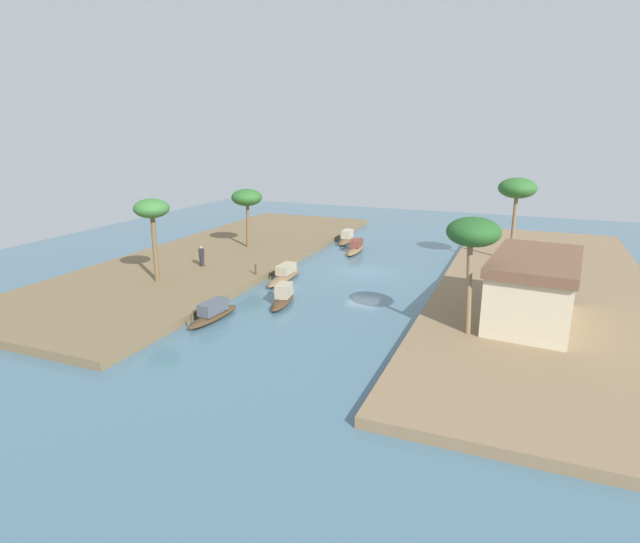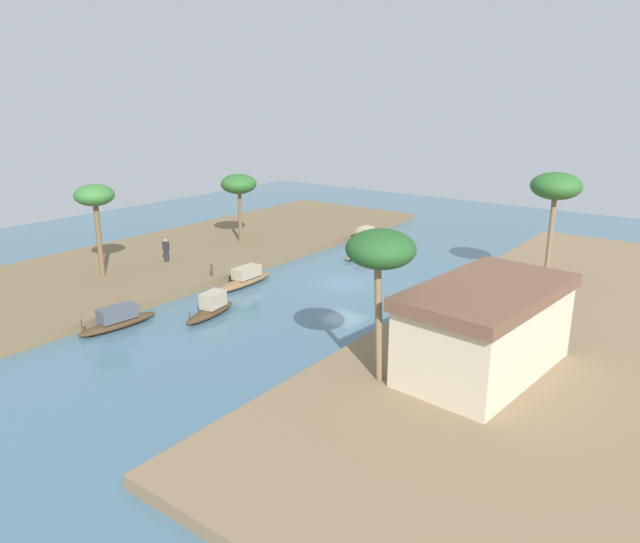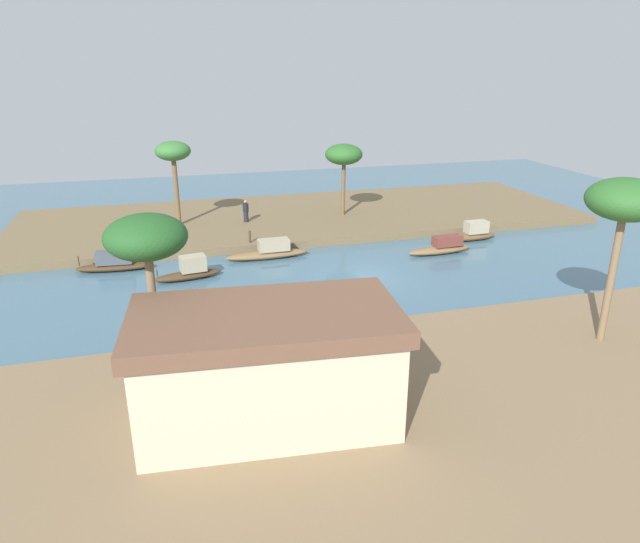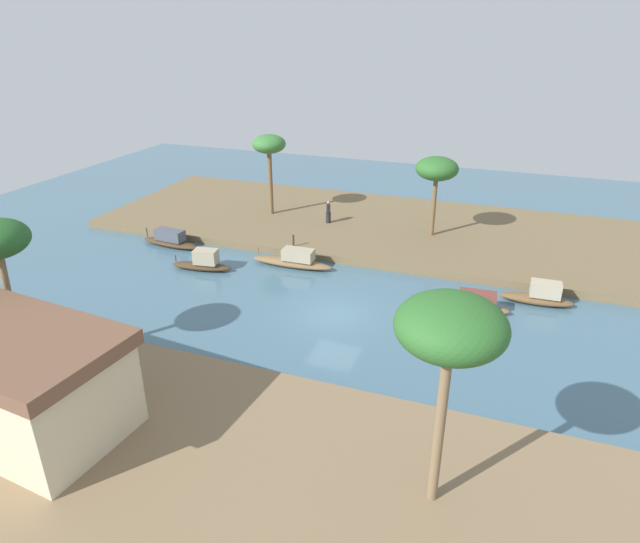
# 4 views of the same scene
# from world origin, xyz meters

# --- Properties ---
(river_water) EXTENTS (70.31, 70.31, 0.00)m
(river_water) POSITION_xyz_m (0.00, 0.00, 0.00)
(river_water) COLOR #476B7F
(river_water) RESTS_ON ground
(riverbank_left) EXTENTS (43.23, 14.29, 0.51)m
(riverbank_left) POSITION_xyz_m (0.00, -13.54, 0.26)
(riverbank_left) COLOR brown
(riverbank_left) RESTS_ON ground
(riverbank_right) EXTENTS (43.23, 14.29, 0.51)m
(riverbank_right) POSITION_xyz_m (0.00, 13.54, 0.26)
(riverbank_right) COLOR #846B4C
(riverbank_right) RESTS_ON ground
(sampan_foreground) EXTENTS (4.49, 1.24, 1.16)m
(sampan_foreground) POSITION_xyz_m (-6.55, -2.90, 0.44)
(sampan_foreground) COLOR brown
(sampan_foreground) RESTS_ON river_water
(sampan_open_hull) EXTENTS (3.93, 1.51, 1.36)m
(sampan_open_hull) POSITION_xyz_m (9.45, -2.64, 0.50)
(sampan_open_hull) COLOR #47331E
(sampan_open_hull) RESTS_ON river_water
(sampan_downstream_large) EXTENTS (4.57, 1.38, 1.20)m
(sampan_downstream_large) POSITION_xyz_m (13.65, -5.31, 0.45)
(sampan_downstream_large) COLOR #47331E
(sampan_downstream_large) RESTS_ON river_water
(sampan_with_tall_canopy) EXTENTS (5.28, 1.17, 1.22)m
(sampan_with_tall_canopy) POSITION_xyz_m (4.39, -5.01, 0.45)
(sampan_with_tall_canopy) COLOR brown
(sampan_with_tall_canopy) RESTS_ON river_water
(sampan_near_left_bank) EXTENTS (3.83, 1.09, 1.35)m
(sampan_near_left_bank) POSITION_xyz_m (-10.00, -5.00, 0.50)
(sampan_near_left_bank) COLOR brown
(sampan_near_left_bank) RESTS_ON river_water
(person_on_near_bank) EXTENTS (0.49, 0.49, 1.63)m
(person_on_near_bank) POSITION_xyz_m (4.70, -12.31, 1.22)
(person_on_near_bank) COLOR #232328
(person_on_near_bank) RESTS_ON riverbank_left
(mooring_post) EXTENTS (0.14, 0.14, 0.80)m
(mooring_post) POSITION_xyz_m (5.28, -7.03, 0.91)
(mooring_post) COLOR #4C3823
(mooring_post) RESTS_ON riverbank_left
(palm_tree_left_near) EXTENTS (2.83, 2.83, 5.45)m
(palm_tree_left_near) POSITION_xyz_m (-2.88, -12.33, 5.11)
(palm_tree_left_near) COLOR brown
(palm_tree_left_near) RESTS_ON riverbank_left
(palm_tree_left_far) EXTENTS (2.49, 2.49, 6.03)m
(palm_tree_left_far) POSITION_xyz_m (9.54, -12.82, 5.67)
(palm_tree_left_far) COLOR brown
(palm_tree_left_far) RESTS_ON riverbank_left
(palm_tree_right_tall) EXTENTS (3.06, 3.06, 6.92)m
(palm_tree_right_tall) POSITION_xyz_m (-6.89, 10.84, 6.48)
(palm_tree_right_tall) COLOR #7F6647
(palm_tree_right_tall) RESTS_ON riverbank_right
(palm_tree_right_short) EXTENTS (2.79, 2.79, 6.37)m
(palm_tree_right_short) POSITION_xyz_m (11.22, 9.31, 6.00)
(palm_tree_right_short) COLOR #7F6647
(palm_tree_right_short) RESTS_ON riverbank_right
(riverside_building) EXTENTS (8.88, 5.35, 3.84)m
(riverside_building) POSITION_xyz_m (7.82, 12.55, 2.46)
(riverside_building) COLOR beige
(riverside_building) RESTS_ON riverbank_right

